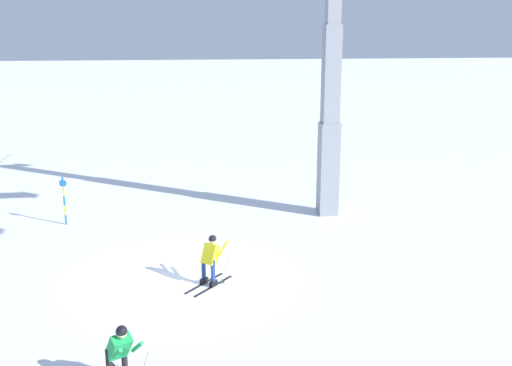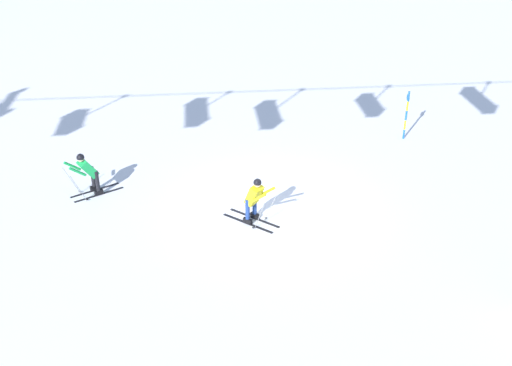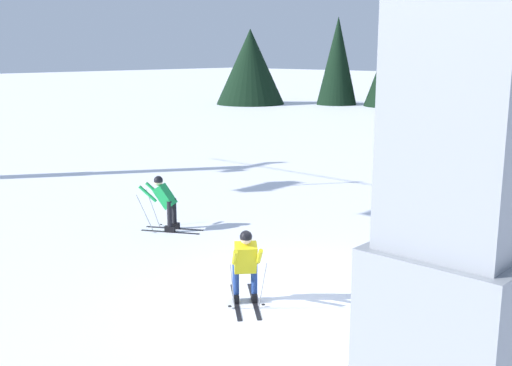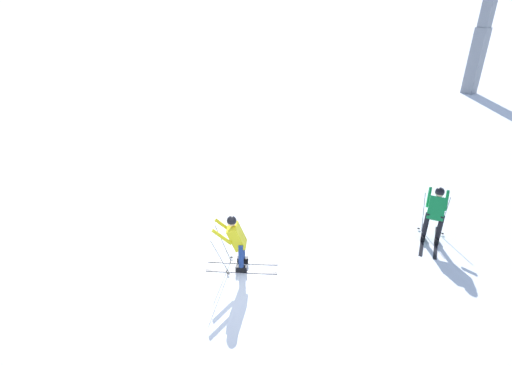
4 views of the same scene
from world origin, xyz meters
The scene contains 5 objects.
ground_plane centered at (0.00, 0.00, 0.00)m, with size 260.00×260.00×0.00m, color white.
skier_carving_main centered at (0.66, 0.91, 0.86)m, with size 1.65×1.52×1.62m.
lift_tower_near centered at (-5.70, 6.05, 4.97)m, with size 0.77×2.86×11.91m.
skier_distant_uphill centered at (5.74, -1.29, 0.88)m, with size 1.76×1.33×1.65m.
tree_line_ridge centered at (22.68, -39.35, 4.11)m, with size 27.46×16.87×9.56m.
Camera 3 is at (-6.97, 9.00, 4.77)m, focal length 43.10 mm.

